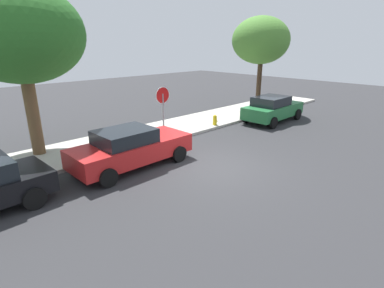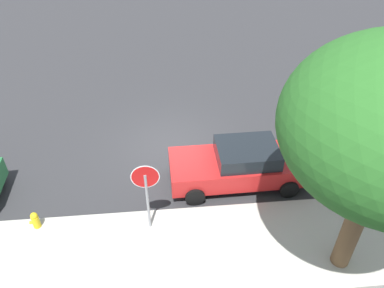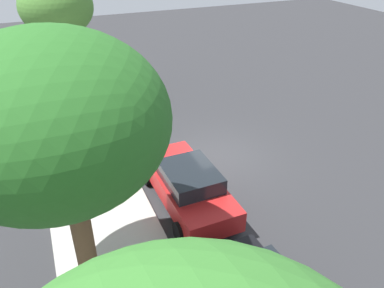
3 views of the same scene
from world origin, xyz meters
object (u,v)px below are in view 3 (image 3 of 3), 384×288
Objects in this scene: street_tree_far at (54,122)px; fire_hydrant at (103,122)px; street_tree_near_corner at (56,7)px; parked_car_green at (116,84)px; parked_car_red at (188,185)px; stop_sign at (109,128)px.

street_tree_far is 9.84m from fire_hydrant.
street_tree_far is at bearing 174.46° from street_tree_near_corner.
parked_car_green reaches higher than fire_hydrant.
parked_car_green is (9.93, 0.09, 0.02)m from parked_car_red.
parked_car_green is 0.64× the size of street_tree_far.
stop_sign is 3.70m from parked_car_red.
fire_hydrant is (3.39, -0.29, -1.39)m from stop_sign.
parked_car_red is at bearing -179.48° from parked_car_green.
street_tree_near_corner is 13.74m from street_tree_far.
street_tree_far is (-12.03, 3.59, 3.99)m from parked_car_green.
parked_car_red is (-3.06, -1.84, -0.99)m from stop_sign.
parked_car_red is 0.70× the size of street_tree_far.
stop_sign is at bearing -19.68° from street_tree_far.
street_tree_near_corner is at bearing -5.54° from street_tree_far.
stop_sign is 0.60× the size of parked_car_green.
street_tree_near_corner reaches higher than parked_car_green.
stop_sign is 0.42× the size of street_tree_near_corner.
street_tree_far reaches higher than parked_car_green.
street_tree_near_corner reaches higher than stop_sign.
fire_hydrant is at bearing -14.03° from street_tree_far.
fire_hydrant is at bearing 13.49° from parked_car_red.
street_tree_far reaches higher than street_tree_near_corner.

